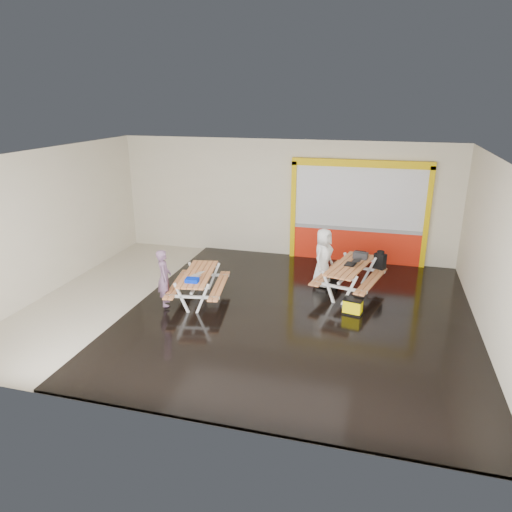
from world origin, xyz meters
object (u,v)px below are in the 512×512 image
(person_right, at_px, (323,257))
(laptop_right, at_px, (353,263))
(picnic_table_left, at_px, (198,280))
(fluke_bag, at_px, (353,307))
(laptop_left, at_px, (196,275))
(backpack, at_px, (380,260))
(picnic_table_right, at_px, (350,271))
(toolbox, at_px, (361,255))
(blue_pouch, at_px, (192,280))
(dark_case, at_px, (329,283))
(person_left, at_px, (164,278))

(person_right, relative_size, laptop_right, 3.41)
(picnic_table_left, bearing_deg, fluke_bag, 3.08)
(laptop_left, bearing_deg, backpack, 30.09)
(picnic_table_right, xyz_separation_m, toolbox, (0.21, 0.51, 0.27))
(toolbox, distance_m, fluke_bag, 1.82)
(picnic_table_right, height_order, person_right, person_right)
(picnic_table_left, relative_size, blue_pouch, 6.87)
(picnic_table_left, relative_size, toolbox, 5.21)
(laptop_right, distance_m, fluke_bag, 1.33)
(picnic_table_right, bearing_deg, backpack, 45.87)
(dark_case, xyz_separation_m, fluke_bag, (0.70, -1.47, 0.09))
(person_right, relative_size, dark_case, 3.46)
(blue_pouch, distance_m, fluke_bag, 3.63)
(person_left, bearing_deg, person_right, -82.29)
(person_right, xyz_separation_m, backpack, (1.39, 0.43, -0.10))
(person_right, height_order, backpack, person_right)
(picnic_table_left, relative_size, dark_case, 4.70)
(blue_pouch, height_order, fluke_bag, blue_pouch)
(fluke_bag, bearing_deg, toolbox, 88.99)
(dark_case, bearing_deg, toolbox, 17.43)
(person_left, relative_size, backpack, 2.81)
(picnic_table_left, bearing_deg, person_right, 31.62)
(person_right, height_order, laptop_left, person_right)
(laptop_left, height_order, backpack, backpack)
(picnic_table_left, bearing_deg, blue_pouch, -82.06)
(fluke_bag, bearing_deg, backpack, 74.92)
(picnic_table_right, distance_m, laptop_right, 0.24)
(laptop_left, bearing_deg, person_right, 35.73)
(laptop_right, distance_m, backpack, 0.98)
(picnic_table_right, xyz_separation_m, backpack, (0.69, 0.71, 0.12))
(picnic_table_left, bearing_deg, laptop_right, 21.61)
(laptop_right, height_order, fluke_bag, laptop_right)
(person_right, distance_m, dark_case, 0.72)
(picnic_table_right, distance_m, backpack, 1.00)
(picnic_table_left, distance_m, picnic_table_right, 3.68)
(blue_pouch, distance_m, dark_case, 3.63)
(person_right, distance_m, laptop_left, 3.27)
(picnic_table_right, distance_m, blue_pouch, 3.85)
(person_left, relative_size, laptop_right, 3.07)
(picnic_table_left, height_order, dark_case, picnic_table_left)
(laptop_left, relative_size, fluke_bag, 0.76)
(blue_pouch, bearing_deg, toolbox, 34.50)
(picnic_table_left, height_order, picnic_table_right, picnic_table_right)
(picnic_table_left, bearing_deg, laptop_left, -77.77)
(toolbox, bearing_deg, person_left, -150.03)
(picnic_table_right, xyz_separation_m, laptop_right, (0.05, -0.02, 0.24))
(person_left, distance_m, laptop_right, 4.49)
(dark_case, bearing_deg, picnic_table_left, -150.01)
(picnic_table_right, height_order, person_left, person_left)
(person_left, bearing_deg, picnic_table_right, -90.30)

